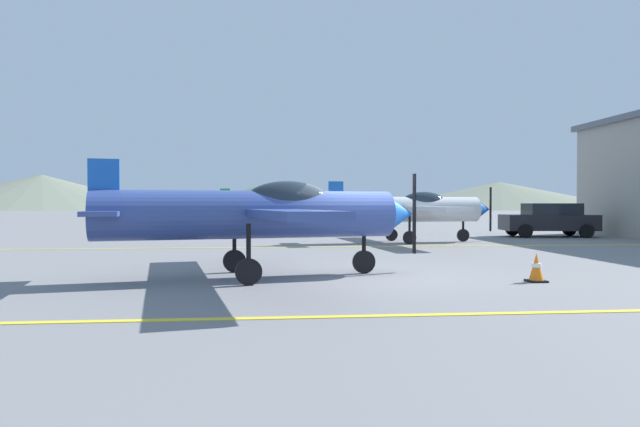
# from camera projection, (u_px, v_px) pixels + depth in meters

# --- Properties ---
(ground_plane) EXTENTS (400.00, 400.00, 0.00)m
(ground_plane) POSITION_uv_depth(u_px,v_px,m) (370.00, 274.00, 12.19)
(ground_plane) COLOR slate
(apron_line_near) EXTENTS (80.00, 0.16, 0.01)m
(apron_line_near) POSITION_uv_depth(u_px,v_px,m) (428.00, 315.00, 7.73)
(apron_line_near) COLOR yellow
(apron_line_near) RESTS_ON ground_plane
(apron_line_far) EXTENTS (80.00, 0.16, 0.01)m
(apron_line_far) POSITION_uv_depth(u_px,v_px,m) (331.00, 247.00, 19.85)
(apron_line_far) COLOR yellow
(apron_line_far) RESTS_ON ground_plane
(airplane_near) EXTENTS (7.30, 8.33, 2.50)m
(airplane_near) POSITION_uv_depth(u_px,v_px,m) (262.00, 213.00, 11.69)
(airplane_near) COLOR #33478C
(airplane_near) RESTS_ON ground_plane
(airplane_mid) EXTENTS (7.28, 8.35, 2.50)m
(airplane_mid) POSITION_uv_depth(u_px,v_px,m) (411.00, 208.00, 22.32)
(airplane_mid) COLOR silver
(airplane_mid) RESTS_ON ground_plane
(airplane_far) EXTENTS (7.30, 8.33, 2.50)m
(airplane_far) POSITION_uv_depth(u_px,v_px,m) (279.00, 207.00, 31.36)
(airplane_far) COLOR silver
(airplane_far) RESTS_ON ground_plane
(car_sedan) EXTENTS (4.47, 2.39, 1.62)m
(car_sedan) POSITION_uv_depth(u_px,v_px,m) (549.00, 219.00, 26.08)
(car_sedan) COLOR black
(car_sedan) RESTS_ON ground_plane
(traffic_cone_front) EXTENTS (0.36, 0.36, 0.59)m
(traffic_cone_front) POSITION_uv_depth(u_px,v_px,m) (536.00, 268.00, 11.03)
(traffic_cone_front) COLOR black
(traffic_cone_front) RESTS_ON ground_plane
(hill_left) EXTENTS (75.85, 75.85, 10.12)m
(hill_left) POSITION_uv_depth(u_px,v_px,m) (42.00, 192.00, 157.42)
(hill_left) COLOR slate
(hill_left) RESTS_ON ground_plane
(hill_centerleft) EXTENTS (50.55, 50.55, 6.85)m
(hill_centerleft) POSITION_uv_depth(u_px,v_px,m) (261.00, 198.00, 157.30)
(hill_centerleft) COLOR #4C6651
(hill_centerleft) RESTS_ON ground_plane
(hill_centerright) EXTENTS (75.92, 75.92, 8.11)m
(hill_centerright) POSITION_uv_depth(u_px,v_px,m) (499.00, 196.00, 161.64)
(hill_centerright) COLOR slate
(hill_centerright) RESTS_ON ground_plane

